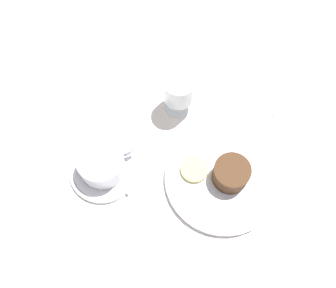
{
  "coord_description": "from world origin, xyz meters",
  "views": [
    {
      "loc": [
        -0.21,
        -0.24,
        0.81
      ],
      "look_at": [
        -0.06,
        0.06,
        0.04
      ],
      "focal_mm": 42.0,
      "sensor_mm": 36.0,
      "label": 1
    }
  ],
  "objects_px": {
    "dessert_cake": "(231,173)",
    "fork": "(285,134)",
    "dinner_plate": "(222,178)",
    "coffee_cup": "(102,163)",
    "wine_glass": "(179,91)"
  },
  "relations": [
    {
      "from": "dinner_plate",
      "to": "coffee_cup",
      "type": "xyz_separation_m",
      "value": [
        -0.22,
        0.14,
        0.03
      ]
    },
    {
      "from": "fork",
      "to": "dessert_cake",
      "type": "xyz_separation_m",
      "value": [
        -0.17,
        -0.03,
        0.04
      ]
    },
    {
      "from": "coffee_cup",
      "to": "wine_glass",
      "type": "height_order",
      "value": "wine_glass"
    },
    {
      "from": "dinner_plate",
      "to": "dessert_cake",
      "type": "height_order",
      "value": "dessert_cake"
    },
    {
      "from": "dinner_plate",
      "to": "dessert_cake",
      "type": "bearing_deg",
      "value": -24.6
    },
    {
      "from": "coffee_cup",
      "to": "dessert_cake",
      "type": "height_order",
      "value": "coffee_cup"
    },
    {
      "from": "dessert_cake",
      "to": "fork",
      "type": "bearing_deg",
      "value": 11.09
    },
    {
      "from": "wine_glass",
      "to": "coffee_cup",
      "type": "bearing_deg",
      "value": -162.77
    },
    {
      "from": "coffee_cup",
      "to": "fork",
      "type": "bearing_deg",
      "value": -15.26
    },
    {
      "from": "dinner_plate",
      "to": "dessert_cake",
      "type": "relative_size",
      "value": 3.2
    },
    {
      "from": "fork",
      "to": "wine_glass",
      "type": "bearing_deg",
      "value": 135.85
    },
    {
      "from": "fork",
      "to": "dessert_cake",
      "type": "height_order",
      "value": "dessert_cake"
    },
    {
      "from": "dinner_plate",
      "to": "wine_glass",
      "type": "bearing_deg",
      "value": 90.0
    },
    {
      "from": "wine_glass",
      "to": "fork",
      "type": "relative_size",
      "value": 0.55
    },
    {
      "from": "fork",
      "to": "dinner_plate",
      "type": "bearing_deg",
      "value": -171.65
    }
  ]
}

